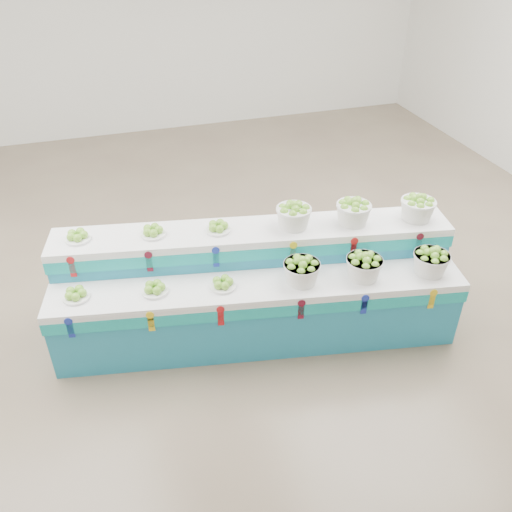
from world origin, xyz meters
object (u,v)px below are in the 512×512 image
basket_upper_right (418,207)px  display_stand (256,287)px  plate_upper_mid (153,230)px  basket_lower_left (302,270)px

basket_upper_right → display_stand: bearing=178.0°
plate_upper_mid → basket_upper_right: basket_upper_right is taller
basket_lower_left → basket_upper_right: (1.26, 0.24, 0.30)m
basket_lower_left → basket_upper_right: basket_upper_right is taller
display_stand → plate_upper_mid: 1.10m
display_stand → basket_lower_left: display_stand is taller
plate_upper_mid → display_stand: bearing=-24.5°
display_stand → plate_upper_mid: plate_upper_mid is taller
display_stand → basket_lower_left: (0.33, -0.30, 0.33)m
basket_lower_left → display_stand: bearing=138.2°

